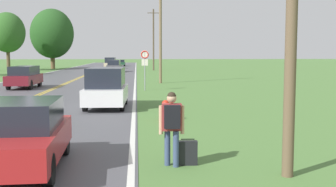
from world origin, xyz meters
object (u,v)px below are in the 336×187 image
object	(u,v)px
traffic_sign	(145,60)
car_dark_green_sedan_distant	(121,63)
suitcase	(188,153)
car_white_van_approaching	(106,87)
tree_mid_treeline	(52,34)
car_dark_grey_suv_mid_far	(114,66)
fire_hydrant	(166,110)
tree_left_verge	(7,33)
car_red_sedan_nearest	(21,135)
car_maroon_suv_mid_near	(24,76)
hitchhiker_person	(172,121)
car_champagne_van_receding	(110,63)

from	to	relation	value
traffic_sign	car_dark_green_sedan_distant	xyz separation A→B (m)	(-3.90, 59.94, -1.44)
suitcase	car_white_van_approaching	bearing A→B (deg)	14.83
tree_mid_treeline	car_dark_grey_suv_mid_far	xyz separation A→B (m)	(11.25, -13.68, -5.11)
fire_hydrant	car_white_van_approaching	world-z (taller)	car_white_van_approaching
traffic_sign	car_white_van_approaching	xyz separation A→B (m)	(-2.03, -9.38, -1.16)
fire_hydrant	suitcase	bearing A→B (deg)	-89.44
tree_left_verge	car_dark_grey_suv_mid_far	distance (m)	18.04
tree_left_verge	car_dark_grey_suv_mid_far	bearing A→B (deg)	-19.31
car_white_van_approaching	car_dark_green_sedan_distant	bearing A→B (deg)	-176.82
car_red_sedan_nearest	car_white_van_approaching	xyz separation A→B (m)	(1.13, 10.74, 0.20)
car_dark_green_sedan_distant	car_red_sedan_nearest	bearing A→B (deg)	0.45
tree_left_verge	car_maroon_suv_mid_near	distance (m)	36.09
suitcase	car_maroon_suv_mid_near	size ratio (longest dim) A/B	0.13
fire_hydrant	tree_mid_treeline	world-z (taller)	tree_mid_treeline
traffic_sign	car_dark_grey_suv_mid_far	distance (m)	31.05
car_red_sedan_nearest	car_dark_grey_suv_mid_far	size ratio (longest dim) A/B	0.90
hitchhiker_person	car_white_van_approaching	size ratio (longest dim) A/B	0.39
car_dark_green_sedan_distant	fire_hydrant	bearing A→B (deg)	3.37
suitcase	car_white_van_approaching	xyz separation A→B (m)	(-2.62, 10.68, 0.69)
car_maroon_suv_mid_near	car_dark_grey_suv_mid_far	distance (m)	28.69
tree_mid_treeline	car_dark_green_sedan_distant	world-z (taller)	tree_mid_treeline
tree_mid_treeline	car_dark_grey_suv_mid_far	bearing A→B (deg)	-50.56
car_maroon_suv_mid_near	car_champagne_van_receding	size ratio (longest dim) A/B	1.06
fire_hydrant	car_dark_green_sedan_distant	bearing A→B (deg)	93.45
car_white_van_approaching	car_dark_grey_suv_mid_far	bearing A→B (deg)	-175.91
suitcase	car_maroon_suv_mid_near	bearing A→B (deg)	23.92
tree_left_verge	car_dark_green_sedan_distant	distance (m)	28.93
car_maroon_suv_mid_near	car_champagne_van_receding	bearing A→B (deg)	-5.16
car_dark_green_sedan_distant	traffic_sign	bearing A→B (deg)	3.64
suitcase	car_champagne_van_receding	bearing A→B (deg)	6.09
car_white_van_approaching	car_dark_green_sedan_distant	world-z (taller)	car_white_van_approaching
tree_left_verge	tree_mid_treeline	distance (m)	9.46
suitcase	car_dark_grey_suv_mid_far	distance (m)	51.04
fire_hydrant	car_red_sedan_nearest	world-z (taller)	car_red_sedan_nearest
car_white_van_approaching	car_dark_grey_suv_mid_far	distance (m)	40.21
suitcase	tree_left_verge	bearing A→B (deg)	21.16
car_red_sedan_nearest	car_maroon_suv_mid_near	bearing A→B (deg)	-168.31
hitchhiker_person	traffic_sign	xyz separation A→B (m)	(-0.21, 20.17, 1.09)
car_dark_grey_suv_mid_far	car_dark_green_sedan_distant	distance (m)	29.15
car_maroon_suv_mid_near	car_champagne_van_receding	xyz separation A→B (m)	(3.83, 42.14, 0.12)
car_white_van_approaching	car_champagne_van_receding	world-z (taller)	car_champagne_van_receding
car_maroon_suv_mid_near	car_dark_grey_suv_mid_far	world-z (taller)	car_dark_grey_suv_mid_far
tree_left_verge	tree_mid_treeline	size ratio (longest dim) A/B	0.86
car_champagne_van_receding	car_dark_green_sedan_distant	world-z (taller)	car_champagne_van_receding
tree_left_verge	hitchhiker_person	bearing A→B (deg)	-70.26
car_white_van_approaching	car_champagne_van_receding	size ratio (longest dim) A/B	0.99
fire_hydrant	car_red_sedan_nearest	size ratio (longest dim) A/B	0.19
car_champagne_van_receding	car_dark_green_sedan_distant	distance (m)	15.28
tree_mid_treeline	car_white_van_approaching	xyz separation A→B (m)	(12.97, -53.85, -5.04)
car_dark_grey_suv_mid_far	hitchhiker_person	bearing A→B (deg)	6.33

